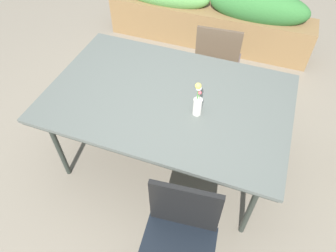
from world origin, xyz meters
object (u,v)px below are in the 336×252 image
at_px(dining_table, 168,100).
at_px(chair_near_right, 179,240).
at_px(chair_far_side, 217,61).
at_px(planter_box, 209,17).
at_px(flower_vase, 198,102).

height_order(dining_table, chair_near_right, chair_near_right).
height_order(chair_far_side, chair_near_right, chair_far_side).
bearing_deg(planter_box, flower_vase, -78.64).
distance_m(chair_far_side, flower_vase, 1.06).
relative_size(chair_near_right, planter_box, 0.35).
height_order(flower_vase, planter_box, flower_vase).
height_order(dining_table, chair_far_side, chair_far_side).
bearing_deg(chair_far_side, dining_table, -105.61).
distance_m(dining_table, planter_box, 2.00).
xyz_separation_m(chair_near_right, flower_vase, (-0.15, 0.81, 0.35)).
bearing_deg(flower_vase, dining_table, 159.02).
relative_size(dining_table, planter_box, 0.70).
height_order(dining_table, planter_box, planter_box).
bearing_deg(planter_box, chair_near_right, -78.91).
bearing_deg(chair_near_right, planter_box, -84.97).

